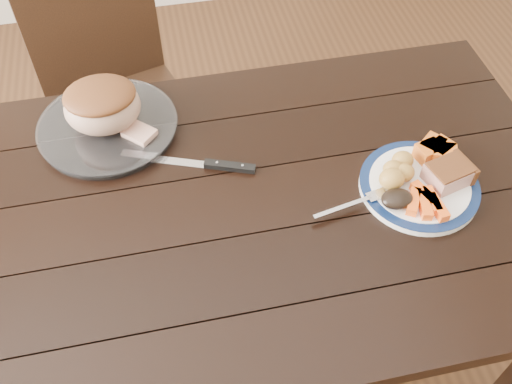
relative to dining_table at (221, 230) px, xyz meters
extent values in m
plane|color=#472B16|center=(0.00, 0.00, -0.66)|extent=(4.00, 4.00, 0.00)
cube|color=black|center=(0.00, 0.00, 0.07)|extent=(1.60, 0.90, 0.04)
cube|color=black|center=(0.72, 0.37, -0.30)|extent=(0.07, 0.07, 0.71)
cube|color=black|center=(-0.21, 0.65, -0.21)|extent=(0.52, 0.52, 0.04)
cube|color=black|center=(-0.27, 0.84, 0.04)|extent=(0.41, 0.16, 0.46)
cube|color=black|center=(-0.09, 0.87, -0.44)|extent=(0.04, 0.04, 0.43)
cube|color=black|center=(0.01, 0.53, -0.44)|extent=(0.04, 0.04, 0.43)
cube|color=black|center=(-0.43, 0.77, -0.44)|extent=(0.04, 0.04, 0.43)
cube|color=black|center=(-0.33, 0.43, -0.44)|extent=(0.04, 0.04, 0.43)
cylinder|color=white|center=(0.45, -0.04, 0.10)|extent=(0.27, 0.27, 0.02)
torus|color=#0D1C41|center=(0.45, -0.04, 0.11)|extent=(0.27, 0.27, 0.02)
cylinder|color=white|center=(-0.23, 0.29, 0.10)|extent=(0.33, 0.33, 0.02)
cube|color=tan|center=(0.51, -0.05, 0.13)|extent=(0.11, 0.09, 0.04)
ellipsoid|color=gold|center=(0.38, -0.04, 0.14)|extent=(0.06, 0.05, 0.05)
ellipsoid|color=gold|center=(0.39, -0.01, 0.13)|extent=(0.05, 0.04, 0.04)
ellipsoid|color=gold|center=(0.42, 0.01, 0.13)|extent=(0.05, 0.05, 0.04)
ellipsoid|color=gold|center=(0.41, -0.03, 0.13)|extent=(0.05, 0.04, 0.04)
ellipsoid|color=gold|center=(0.38, -0.03, 0.13)|extent=(0.04, 0.04, 0.04)
cube|color=#FF5C15|center=(0.44, -0.08, 0.12)|extent=(0.04, 0.07, 0.02)
cube|color=#FF5C15|center=(0.43, -0.11, 0.12)|extent=(0.04, 0.07, 0.02)
cube|color=#FF5C15|center=(0.45, -0.12, 0.12)|extent=(0.03, 0.07, 0.02)
cube|color=#FF5C15|center=(0.45, -0.10, 0.12)|extent=(0.02, 0.07, 0.02)
cube|color=#FF5C15|center=(0.41, -0.10, 0.12)|extent=(0.05, 0.07, 0.02)
cube|color=orange|center=(0.49, 0.02, 0.13)|extent=(0.06, 0.06, 0.04)
cube|color=orange|center=(0.52, 0.02, 0.13)|extent=(0.07, 0.07, 0.04)
cube|color=orange|center=(0.52, 0.01, 0.13)|extent=(0.07, 0.06, 0.04)
cube|color=orange|center=(0.51, 0.04, 0.13)|extent=(0.07, 0.07, 0.04)
ellipsoid|color=black|center=(0.38, -0.09, 0.13)|extent=(0.07, 0.05, 0.03)
cube|color=silver|center=(0.26, -0.08, 0.11)|extent=(0.14, 0.04, 0.00)
cube|color=silver|center=(0.34, -0.06, 0.11)|extent=(0.05, 0.03, 0.00)
ellipsoid|color=tan|center=(-0.23, 0.29, 0.17)|extent=(0.18, 0.16, 0.12)
cube|color=tan|center=(-0.15, 0.23, 0.12)|extent=(0.09, 0.09, 0.02)
cube|color=silver|center=(-0.11, 0.16, 0.09)|extent=(0.19, 0.09, 0.00)
cube|color=black|center=(0.04, 0.10, 0.10)|extent=(0.12, 0.06, 0.01)
camera|label=1|loc=(-0.08, -0.77, 1.08)|focal=40.00mm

